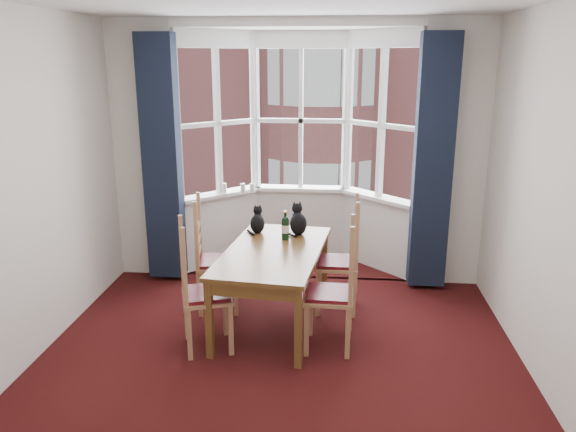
# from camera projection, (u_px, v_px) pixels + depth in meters

# --- Properties ---
(floor) EXTENTS (4.50, 4.50, 0.00)m
(floor) POSITION_uv_depth(u_px,v_px,m) (273.00, 387.00, 4.24)
(floor) COLOR black
(floor) RESTS_ON ground
(wall_right) EXTENTS (0.00, 4.50, 4.50)m
(wall_right) POSITION_uv_depth(u_px,v_px,m) (573.00, 216.00, 3.69)
(wall_right) COLOR silver
(wall_right) RESTS_ON floor
(wall_near) EXTENTS (4.00, 0.00, 4.00)m
(wall_near) POSITION_uv_depth(u_px,v_px,m) (185.00, 400.00, 1.71)
(wall_near) COLOR silver
(wall_near) RESTS_ON floor
(wall_back_pier_left) EXTENTS (0.70, 0.12, 2.80)m
(wall_back_pier_left) POSITION_uv_depth(u_px,v_px,m) (146.00, 152.00, 6.16)
(wall_back_pier_left) COLOR silver
(wall_back_pier_left) RESTS_ON floor
(wall_back_pier_right) EXTENTS (0.70, 0.12, 2.80)m
(wall_back_pier_right) POSITION_uv_depth(u_px,v_px,m) (453.00, 157.00, 5.88)
(wall_back_pier_right) COLOR silver
(wall_back_pier_right) RESTS_ON floor
(bay_window) EXTENTS (2.76, 0.94, 2.80)m
(bay_window) POSITION_uv_depth(u_px,v_px,m) (299.00, 147.00, 6.50)
(bay_window) COLOR white
(bay_window) RESTS_ON floor
(curtain_left) EXTENTS (0.38, 0.22, 2.60)m
(curtain_left) POSITION_uv_depth(u_px,v_px,m) (162.00, 160.00, 5.98)
(curtain_left) COLOR #151E31
(curtain_left) RESTS_ON floor
(curtain_right) EXTENTS (0.38, 0.22, 2.60)m
(curtain_right) POSITION_uv_depth(u_px,v_px,m) (433.00, 164.00, 5.74)
(curtain_right) COLOR #151E31
(curtain_right) RESTS_ON floor
(dining_table) EXTENTS (1.01, 1.65, 0.72)m
(dining_table) POSITION_uv_depth(u_px,v_px,m) (274.00, 258.00, 5.11)
(dining_table) COLOR brown
(dining_table) RESTS_ON floor
(chair_left_near) EXTENTS (0.51, 0.52, 0.92)m
(chair_left_near) POSITION_uv_depth(u_px,v_px,m) (196.00, 297.00, 4.69)
(chair_left_near) COLOR #A57850
(chair_left_near) RESTS_ON floor
(chair_left_far) EXTENTS (0.46, 0.48, 0.92)m
(chair_left_far) POSITION_uv_depth(u_px,v_px,m) (209.00, 263.00, 5.45)
(chair_left_far) COLOR #A57850
(chair_left_far) RESTS_ON floor
(chair_right_near) EXTENTS (0.42, 0.44, 0.92)m
(chair_right_near) POSITION_uv_depth(u_px,v_px,m) (340.00, 296.00, 4.70)
(chair_right_near) COLOR #A57850
(chair_right_near) RESTS_ON floor
(chair_right_far) EXTENTS (0.40, 0.42, 0.92)m
(chair_right_far) POSITION_uv_depth(u_px,v_px,m) (346.00, 264.00, 5.43)
(chair_right_far) COLOR #A57850
(chair_right_far) RESTS_ON floor
(cat_left) EXTENTS (0.16, 0.21, 0.28)m
(cat_left) POSITION_uv_depth(u_px,v_px,m) (257.00, 222.00, 5.57)
(cat_left) COLOR black
(cat_left) RESTS_ON dining_table
(cat_right) EXTENTS (0.21, 0.26, 0.32)m
(cat_right) POSITION_uv_depth(u_px,v_px,m) (298.00, 222.00, 5.51)
(cat_right) COLOR black
(cat_right) RESTS_ON dining_table
(wine_bottle) EXTENTS (0.07, 0.07, 0.28)m
(wine_bottle) POSITION_uv_depth(u_px,v_px,m) (285.00, 227.00, 5.34)
(wine_bottle) COLOR black
(wine_bottle) RESTS_ON dining_table
(candle_tall) EXTENTS (0.06, 0.06, 0.12)m
(candle_tall) POSITION_uv_depth(u_px,v_px,m) (224.00, 188.00, 6.56)
(candle_tall) COLOR white
(candle_tall) RESTS_ON bay_window
(candle_short) EXTENTS (0.06, 0.06, 0.11)m
(candle_short) POSITION_uv_depth(u_px,v_px,m) (243.00, 188.00, 6.57)
(candle_short) COLOR white
(candle_short) RESTS_ON bay_window
(candle_extra) EXTENTS (0.05, 0.05, 0.11)m
(candle_extra) POSITION_uv_depth(u_px,v_px,m) (252.00, 188.00, 6.58)
(candle_extra) COLOR white
(candle_extra) RESTS_ON bay_window
(street) EXTENTS (80.00, 80.00, 0.00)m
(street) POSITION_uv_depth(u_px,v_px,m) (330.00, 190.00, 36.78)
(street) COLOR #333335
(street) RESTS_ON ground
(tenement_building) EXTENTS (18.40, 7.80, 15.20)m
(tenement_building) POSITION_uv_depth(u_px,v_px,m) (325.00, 84.00, 17.23)
(tenement_building) COLOR #8F4C49
(tenement_building) RESTS_ON street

